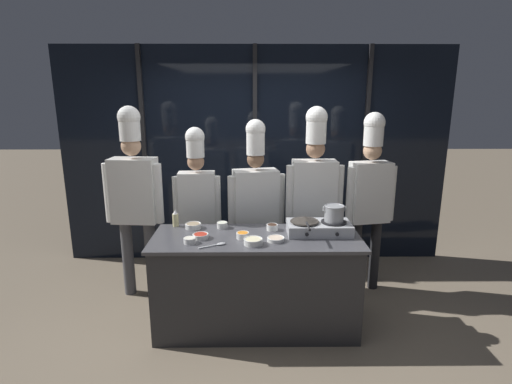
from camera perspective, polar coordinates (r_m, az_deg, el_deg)
name	(u,v)px	position (r m, az deg, el deg)	size (l,w,h in m)	color
ground_plane	(256,325)	(3.99, 0.04, -18.48)	(24.00, 24.00, 0.00)	#7F705B
window_wall_back	(255,157)	(5.05, -0.15, 4.98)	(4.85, 0.09, 2.70)	black
demo_counter	(256,282)	(3.77, 0.04, -12.75)	(1.87, 0.71, 0.89)	#2D2D30
portable_stove	(319,228)	(3.70, 8.99, -5.06)	(0.58, 0.33, 0.12)	#B2B5BA
frying_pan	(305,219)	(3.65, 6.99, -3.92)	(0.27, 0.46, 0.04)	#38332D
stock_pot	(334,213)	(3.68, 11.11, -2.98)	(0.20, 0.18, 0.15)	#93969B
squeeze_bottle_oil	(176,219)	(3.92, -11.42, -3.75)	(0.06, 0.06, 0.16)	beige
prep_bowl_noodles	(253,241)	(3.40, -0.40, -7.03)	(0.16, 0.16, 0.05)	white
prep_bowl_bean_sprouts	(222,225)	(3.82, -4.85, -4.67)	(0.10, 0.10, 0.06)	white
prep_bowl_soy_glaze	(272,227)	(3.75, 2.32, -4.99)	(0.11, 0.11, 0.06)	white
prep_bowl_carrots	(243,235)	(3.54, -1.90, -6.15)	(0.11, 0.11, 0.06)	white
prep_bowl_chicken	(276,239)	(3.49, 2.84, -6.70)	(0.15, 0.15, 0.03)	white
prep_bowl_mushrooms	(193,225)	(3.84, -8.97, -4.74)	(0.15, 0.15, 0.05)	white
prep_bowl_chili_flakes	(201,236)	(3.58, -7.93, -6.20)	(0.14, 0.14, 0.04)	white
prep_bowl_garlic	(190,240)	(3.48, -9.46, -6.79)	(0.10, 0.10, 0.05)	white
serving_spoon_slotted	(217,245)	(3.41, -5.53, -7.48)	(0.23, 0.14, 0.02)	#B2B5BA
chef_head	(134,191)	(4.29, -16.99, 0.20)	(0.61, 0.27, 2.02)	#4C4C51
chef_sous	(197,198)	(4.28, -8.41, -0.84)	(0.50, 0.22, 1.81)	#4C4C51
chef_line	(256,199)	(4.23, 0.00, -1.01)	(0.60, 0.33, 1.88)	#232326
chef_pastry	(314,190)	(4.20, 8.29, 0.22)	(0.60, 0.24, 2.01)	#232326
chef_apprentice	(370,190)	(4.39, 15.95, 0.25)	(0.54, 0.29, 1.95)	#232326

